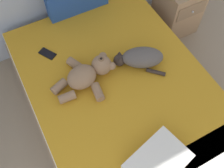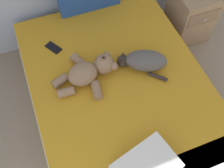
{
  "view_description": "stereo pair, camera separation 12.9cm",
  "coord_description": "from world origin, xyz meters",
  "px_view_note": "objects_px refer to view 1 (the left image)",
  "views": [
    {
      "loc": [
        1.36,
        2.13,
        2.24
      ],
      "look_at": [
        1.85,
        3.06,
        0.48
      ],
      "focal_mm": 41.61,
      "sensor_mm": 36.0,
      "label": 1
    },
    {
      "loc": [
        1.47,
        2.08,
        2.24
      ],
      "look_at": [
        1.85,
        3.06,
        0.48
      ],
      "focal_mm": 41.61,
      "sensor_mm": 36.0,
      "label": 2
    }
  ],
  "objects_px": {
    "cat": "(140,58)",
    "cell_phone": "(47,54)",
    "teddy_bear": "(88,74)",
    "throw_pillow": "(157,163)",
    "bed": "(119,96)",
    "nightstand": "(178,8)"
  },
  "relations": [
    {
      "from": "teddy_bear",
      "to": "nightstand",
      "type": "xyz_separation_m",
      "value": [
        1.26,
        0.47,
        -0.24
      ]
    },
    {
      "from": "cat",
      "to": "throw_pillow",
      "type": "distance_m",
      "value": 0.85
    },
    {
      "from": "teddy_bear",
      "to": "nightstand",
      "type": "distance_m",
      "value": 1.36
    },
    {
      "from": "throw_pillow",
      "to": "bed",
      "type": "bearing_deg",
      "value": 82.28
    },
    {
      "from": "cat",
      "to": "cell_phone",
      "type": "xyz_separation_m",
      "value": [
        -0.65,
        0.45,
        -0.07
      ]
    },
    {
      "from": "bed",
      "to": "teddy_bear",
      "type": "xyz_separation_m",
      "value": [
        -0.21,
        0.15,
        0.3
      ]
    },
    {
      "from": "cell_phone",
      "to": "nightstand",
      "type": "height_order",
      "value": "nightstand"
    },
    {
      "from": "throw_pillow",
      "to": "nightstand",
      "type": "height_order",
      "value": "nightstand"
    },
    {
      "from": "cat",
      "to": "nightstand",
      "type": "bearing_deg",
      "value": 33.0
    },
    {
      "from": "cell_phone",
      "to": "nightstand",
      "type": "xyz_separation_m",
      "value": [
        1.46,
        0.07,
        -0.17
      ]
    },
    {
      "from": "cell_phone",
      "to": "nightstand",
      "type": "relative_size",
      "value": 0.29
    },
    {
      "from": "throw_pillow",
      "to": "cat",
      "type": "bearing_deg",
      "value": 66.7
    },
    {
      "from": "bed",
      "to": "nightstand",
      "type": "distance_m",
      "value": 1.22
    },
    {
      "from": "teddy_bear",
      "to": "cell_phone",
      "type": "distance_m",
      "value": 0.45
    },
    {
      "from": "cat",
      "to": "cell_phone",
      "type": "relative_size",
      "value": 2.54
    },
    {
      "from": "bed",
      "to": "cell_phone",
      "type": "xyz_separation_m",
      "value": [
        -0.41,
        0.55,
        0.23
      ]
    },
    {
      "from": "bed",
      "to": "nightstand",
      "type": "relative_size",
      "value": 3.53
    },
    {
      "from": "nightstand",
      "to": "bed",
      "type": "bearing_deg",
      "value": -149.49
    },
    {
      "from": "bed",
      "to": "cat",
      "type": "relative_size",
      "value": 4.78
    },
    {
      "from": "teddy_bear",
      "to": "cat",
      "type": "bearing_deg",
      "value": -7.18
    },
    {
      "from": "cat",
      "to": "cell_phone",
      "type": "distance_m",
      "value": 0.8
    },
    {
      "from": "teddy_bear",
      "to": "cell_phone",
      "type": "bearing_deg",
      "value": 117.14
    }
  ]
}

